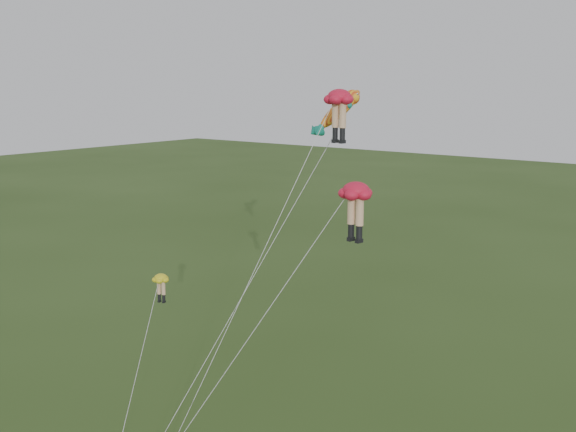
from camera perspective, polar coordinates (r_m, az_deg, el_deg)
The scene contains 4 objects.
legs_kite_red_high at distance 33.55m, azimuth 4.40°, elevation 9.80°, with size 5.59×9.86×18.85m.
legs_kite_red_mid at distance 26.54m, azimuth 5.74°, elevation 1.41°, with size 8.96×6.67×15.14m.
legs_kite_yellow at distance 37.24m, azimuth -11.38°, elevation -6.20°, with size 3.22×6.47×8.53m.
fish_kite at distance 36.21m, azimuth 4.57°, elevation 9.29°, with size 4.52×14.05×19.09m.
Camera 1 is at (22.76, -20.08, 18.97)m, focal length 40.00 mm.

